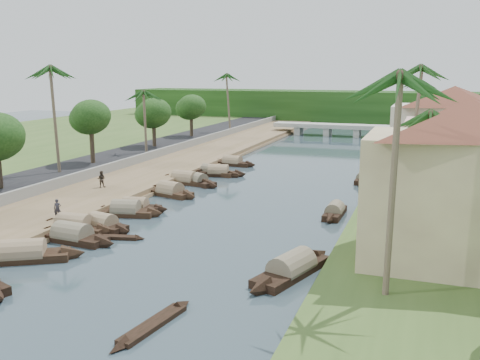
% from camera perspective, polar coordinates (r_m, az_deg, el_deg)
% --- Properties ---
extents(ground, '(220.00, 220.00, 0.00)m').
position_cam_1_polar(ground, '(42.33, -4.61, -6.42)').
color(ground, '#32434B').
rests_on(ground, ground).
extents(left_bank, '(10.00, 180.00, 0.80)m').
position_cam_1_polar(left_bank, '(66.60, -10.16, 0.45)').
color(left_bank, brown).
rests_on(left_bank, ground).
extents(right_bank, '(16.00, 180.00, 1.20)m').
position_cam_1_polar(right_bank, '(58.07, 21.45, -1.61)').
color(right_bank, '#375220').
rests_on(right_bank, ground).
extents(road, '(8.00, 180.00, 1.40)m').
position_cam_1_polar(road, '(71.10, -16.14, 1.12)').
color(road, black).
rests_on(road, ground).
extents(retaining_wall, '(0.40, 180.00, 1.10)m').
position_cam_1_polar(retaining_wall, '(68.59, -13.24, 1.46)').
color(retaining_wall, gray).
rests_on(retaining_wall, left_bank).
extents(treeline, '(120.00, 14.00, 8.00)m').
position_cam_1_polar(treeline, '(137.97, 12.73, 7.55)').
color(treeline, black).
rests_on(treeline, ground).
extents(bridge, '(28.00, 4.00, 2.40)m').
position_cam_1_polar(bridge, '(110.51, 10.88, 5.50)').
color(bridge, '#9D9E93').
rests_on(bridge, ground).
extents(building_near, '(14.85, 14.85, 10.20)m').
position_cam_1_polar(building_near, '(35.38, 23.03, -0.22)').
color(building_near, beige).
rests_on(building_near, right_bank).
extents(building_mid, '(14.11, 14.11, 9.70)m').
position_cam_1_polar(building_mid, '(51.25, 23.18, 2.89)').
color(building_mid, beige).
rests_on(building_mid, right_bank).
extents(building_far, '(15.59, 15.59, 10.20)m').
position_cam_1_polar(building_far, '(65.05, 21.64, 4.89)').
color(building_far, beige).
rests_on(building_far, right_bank).
extents(building_distant, '(12.62, 12.62, 9.20)m').
position_cam_1_polar(building_distant, '(85.03, 21.90, 5.92)').
color(building_distant, beige).
rests_on(building_distant, right_bank).
extents(sampan_2, '(8.36, 5.85, 2.27)m').
position_cam_1_polar(sampan_2, '(40.60, -22.13, -7.44)').
color(sampan_2, black).
rests_on(sampan_2, ground).
extents(sampan_3, '(8.33, 2.38, 2.21)m').
position_cam_1_polar(sampan_3, '(43.75, -17.45, -5.76)').
color(sampan_3, black).
rests_on(sampan_3, ground).
extents(sampan_4, '(7.92, 2.14, 2.23)m').
position_cam_1_polar(sampan_4, '(46.33, -17.24, -4.78)').
color(sampan_4, black).
rests_on(sampan_4, ground).
extents(sampan_5, '(6.46, 2.90, 2.04)m').
position_cam_1_polar(sampan_5, '(46.18, -14.44, -4.68)').
color(sampan_5, black).
rests_on(sampan_5, ground).
extents(sampan_6, '(7.36, 3.15, 2.16)m').
position_cam_1_polar(sampan_6, '(50.12, -12.07, -3.28)').
color(sampan_6, black).
rests_on(sampan_6, ground).
extents(sampan_7, '(6.87, 2.18, 1.85)m').
position_cam_1_polar(sampan_7, '(51.63, -11.11, -2.82)').
color(sampan_7, black).
rests_on(sampan_7, ground).
extents(sampan_8, '(7.46, 3.75, 2.25)m').
position_cam_1_polar(sampan_8, '(57.25, -7.45, -1.26)').
color(sampan_8, black).
rests_on(sampan_8, ground).
extents(sampan_9, '(7.64, 4.84, 2.00)m').
position_cam_1_polar(sampan_9, '(62.68, -4.72, -0.09)').
color(sampan_9, black).
rests_on(sampan_9, ground).
extents(sampan_10, '(8.30, 2.77, 2.24)m').
position_cam_1_polar(sampan_10, '(63.19, -5.92, -0.01)').
color(sampan_10, black).
rests_on(sampan_10, ground).
extents(sampan_11, '(7.50, 3.01, 2.12)m').
position_cam_1_polar(sampan_11, '(67.44, -2.32, 0.78)').
color(sampan_11, black).
rests_on(sampan_11, ground).
extents(sampan_12, '(8.38, 2.68, 1.99)m').
position_cam_1_polar(sampan_12, '(68.00, -2.91, 0.86)').
color(sampan_12, black).
rests_on(sampan_12, ground).
extents(sampan_13, '(7.38, 2.15, 2.02)m').
position_cam_1_polar(sampan_13, '(74.81, -0.82, 1.86)').
color(sampan_13, black).
rests_on(sampan_13, ground).
extents(sampan_14, '(4.57, 9.65, 2.30)m').
position_cam_1_polar(sampan_14, '(35.30, 5.53, -9.45)').
color(sampan_14, black).
rests_on(sampan_14, ground).
extents(sampan_15, '(1.61, 6.52, 1.80)m').
position_cam_1_polar(sampan_15, '(49.62, 10.07, -3.37)').
color(sampan_15, black).
rests_on(sampan_15, ground).
extents(sampan_16, '(1.65, 7.17, 1.80)m').
position_cam_1_polar(sampan_16, '(65.65, 13.05, 0.18)').
color(sampan_16, black).
rests_on(sampan_16, ground).
extents(canoe_0, '(1.94, 6.79, 0.89)m').
position_cam_1_polar(canoe_0, '(29.12, -9.26, -15.00)').
color(canoe_0, black).
rests_on(canoe_0, ground).
extents(canoe_1, '(4.37, 1.67, 0.70)m').
position_cam_1_polar(canoe_1, '(43.53, -12.84, -6.03)').
color(canoe_1, black).
rests_on(canoe_1, ground).
extents(canoe_2, '(5.62, 1.61, 0.81)m').
position_cam_1_polar(canoe_2, '(64.78, -5.32, 0.00)').
color(canoe_2, black).
rests_on(canoe_2, ground).
extents(palm_0, '(3.20, 3.20, 13.19)m').
position_cam_1_polar(palm_0, '(28.19, 16.52, 10.05)').
color(palm_0, brown).
rests_on(palm_0, ground).
extents(palm_1, '(3.20, 3.20, 10.25)m').
position_cam_1_polar(palm_1, '(42.90, 18.80, 6.51)').
color(palm_1, brown).
rests_on(palm_1, ground).
extents(palm_2, '(3.20, 3.20, 13.76)m').
position_cam_1_polar(palm_2, '(57.41, 18.31, 11.04)').
color(palm_2, brown).
rests_on(palm_2, ground).
extents(palm_3, '(3.20, 3.20, 10.40)m').
position_cam_1_polar(palm_3, '(74.13, 19.30, 8.48)').
color(palm_3, brown).
rests_on(palm_3, ground).
extents(palm_5, '(3.20, 3.20, 13.57)m').
position_cam_1_polar(palm_5, '(65.09, -19.41, 10.98)').
color(palm_5, brown).
rests_on(palm_5, ground).
extents(palm_6, '(3.20, 3.20, 10.29)m').
position_cam_1_polar(palm_6, '(78.17, -10.18, 9.13)').
color(palm_6, brown).
rests_on(palm_6, ground).
extents(palm_7, '(3.20, 3.20, 11.87)m').
position_cam_1_polar(palm_7, '(91.61, 18.22, 9.91)').
color(palm_7, brown).
rests_on(palm_7, ground).
extents(palm_8, '(3.20, 3.20, 12.44)m').
position_cam_1_polar(palm_8, '(104.94, -1.16, 11.03)').
color(palm_8, brown).
rests_on(palm_8, ground).
extents(tree_3, '(4.91, 4.91, 7.88)m').
position_cam_1_polar(tree_3, '(70.76, -15.65, 6.39)').
color(tree_3, '#483B29').
rests_on(tree_3, ground).
extents(tree_4, '(5.25, 5.25, 7.29)m').
position_cam_1_polar(tree_4, '(84.71, -9.21, 6.98)').
color(tree_4, '#483B29').
rests_on(tree_4, ground).
extents(tree_5, '(5.01, 5.01, 7.24)m').
position_cam_1_polar(tree_5, '(97.14, -5.24, 7.68)').
color(tree_5, '#483B29').
rests_on(tree_5, ground).
extents(person_near, '(0.72, 0.65, 1.65)m').
position_cam_1_polar(person_near, '(47.70, -18.90, -2.92)').
color(person_near, '#292830').
rests_on(person_near, left_bank).
extents(person_far, '(1.02, 0.90, 1.77)m').
position_cam_1_polar(person_far, '(58.98, -14.58, 0.10)').
color(person_far, '#332A23').
rests_on(person_far, left_bank).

